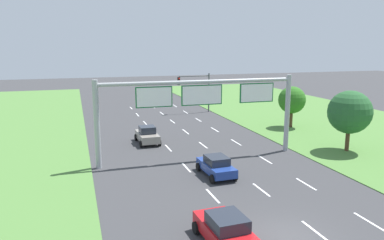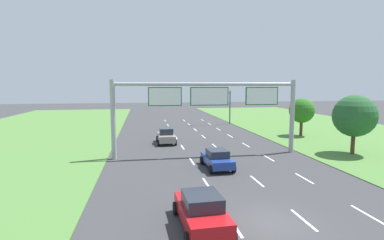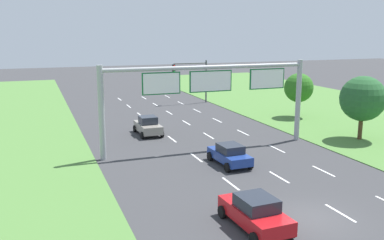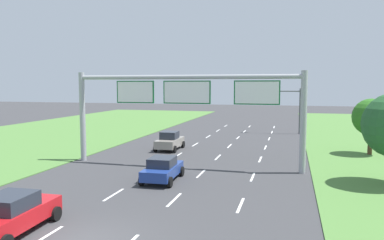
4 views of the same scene
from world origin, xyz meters
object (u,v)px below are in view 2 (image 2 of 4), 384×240
Objects in this scene: car_mid_lane at (201,210)px; car_lead_silver at (217,159)px; roadside_tree_mid at (355,116)px; roadside_tree_far at (302,111)px; traffic_light_mast at (219,101)px; sign_gantry at (209,102)px; car_near_red at (166,136)px.

car_lead_silver is at bearing 69.27° from car_mid_lane.
car_mid_lane is 0.78× the size of roadside_tree_mid.
traffic_light_mast is at bearing 120.30° from roadside_tree_far.
sign_gantry reaches higher than car_mid_lane.
roadside_tree_far reaches higher than car_mid_lane.
traffic_light_mast is 14.98m from roadside_tree_far.
car_near_red is 0.81× the size of roadside_tree_far.
traffic_light_mast is 24.31m from roadside_tree_mid.
traffic_light_mast is at bearing 73.18° from sign_gantry.
roadside_tree_mid reaches higher than traffic_light_mast.
car_near_red reaches higher than car_lead_silver.
car_mid_lane is at bearing -110.48° from car_lead_silver.
car_near_red is at bearing -173.51° from roadside_tree_far.
car_near_red is 19.08m from roadside_tree_mid.
roadside_tree_mid is (13.42, -1.92, -1.31)m from sign_gantry.
car_lead_silver is at bearing -169.82° from roadside_tree_mid.
roadside_tree_mid is 1.15× the size of roadside_tree_far.
traffic_light_mast reaches higher than roadside_tree_far.
car_lead_silver is (3.14, -10.85, -0.06)m from car_near_red.
sign_gantry is 3.53× the size of roadside_tree_far.
roadside_tree_far is (7.55, -12.93, -0.59)m from traffic_light_mast.
car_mid_lane is at bearing -128.10° from roadside_tree_far.
roadside_tree_mid is at bearing -73.36° from traffic_light_mast.
roadside_tree_mid is at bearing -93.25° from roadside_tree_far.
car_near_red is 11.29m from car_lead_silver.
car_near_red is at bearing 118.37° from sign_gantry.
car_lead_silver is 0.71× the size of roadside_tree_mid.
car_lead_silver is 14.29m from roadside_tree_mid.
traffic_light_mast is 1.15× the size of roadside_tree_far.
roadside_tree_mid is at bearing -27.11° from car_near_red.
car_mid_lane is at bearing -104.12° from sign_gantry.
sign_gantry is at bearing 83.33° from car_lead_silver.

